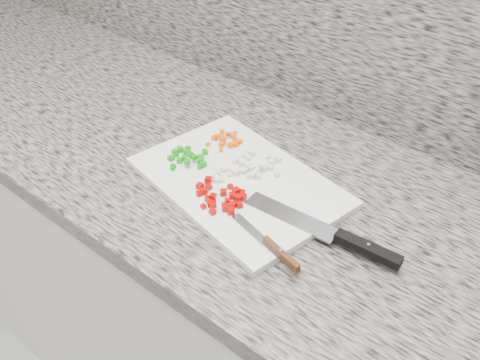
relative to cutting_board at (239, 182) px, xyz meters
name	(u,v)px	position (x,y,z in m)	size (l,w,h in m)	color
cabinet	(269,333)	(0.07, 0.04, -0.48)	(3.92, 0.62, 0.86)	white
countertop	(277,195)	(0.07, 0.04, -0.03)	(3.96, 0.64, 0.04)	slate
cutting_board	(239,182)	(0.00, 0.00, 0.00)	(0.41, 0.27, 0.01)	silver
carrot_pile	(227,140)	(-0.10, 0.08, 0.01)	(0.07, 0.08, 0.02)	#EB5205
onion_pile	(254,164)	(0.00, 0.05, 0.01)	(0.11, 0.10, 0.02)	beige
green_pepper_pile	(187,157)	(-0.12, -0.02, 0.01)	(0.09, 0.10, 0.02)	#137E0B
red_pepper_pile	(222,197)	(0.02, -0.07, 0.01)	(0.11, 0.09, 0.02)	#9F0402
garlic_pile	(222,174)	(-0.03, -0.01, 0.01)	(0.04, 0.06, 0.01)	beige
chef_knife	(340,237)	(0.24, -0.02, 0.01)	(0.30, 0.05, 0.02)	silver
paring_knife	(273,247)	(0.17, -0.11, 0.01)	(0.17, 0.05, 0.02)	silver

